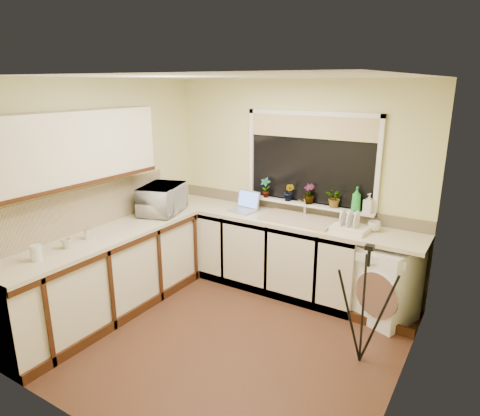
# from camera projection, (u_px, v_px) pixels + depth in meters

# --- Properties ---
(floor) EXTENTS (3.20, 3.20, 0.00)m
(floor) POSITION_uv_depth(u_px,v_px,m) (226.00, 335.00, 4.23)
(floor) COLOR #502E20
(floor) RESTS_ON ground
(ceiling) EXTENTS (3.20, 3.20, 0.00)m
(ceiling) POSITION_uv_depth(u_px,v_px,m) (223.00, 77.00, 3.54)
(ceiling) COLOR white
(ceiling) RESTS_ON ground
(wall_back) EXTENTS (3.20, 0.00, 3.20)m
(wall_back) POSITION_uv_depth(u_px,v_px,m) (294.00, 185.00, 5.11)
(wall_back) COLOR beige
(wall_back) RESTS_ON ground
(wall_front) EXTENTS (3.20, 0.00, 3.20)m
(wall_front) POSITION_uv_depth(u_px,v_px,m) (91.00, 280.00, 2.66)
(wall_front) COLOR beige
(wall_front) RESTS_ON ground
(wall_left) EXTENTS (0.00, 3.00, 3.00)m
(wall_left) POSITION_uv_depth(u_px,v_px,m) (103.00, 194.00, 4.69)
(wall_left) COLOR beige
(wall_left) RESTS_ON ground
(wall_right) EXTENTS (0.00, 3.00, 3.00)m
(wall_right) POSITION_uv_depth(u_px,v_px,m) (409.00, 253.00, 3.08)
(wall_right) COLOR beige
(wall_right) RESTS_ON ground
(base_cabinet_back) EXTENTS (2.55, 0.60, 0.86)m
(base_cabinet_back) POSITION_uv_depth(u_px,v_px,m) (257.00, 250.00, 5.25)
(base_cabinet_back) COLOR silver
(base_cabinet_back) RESTS_ON floor
(base_cabinet_left) EXTENTS (0.54, 2.40, 0.86)m
(base_cabinet_left) POSITION_uv_depth(u_px,v_px,m) (107.00, 277.00, 4.52)
(base_cabinet_left) COLOR silver
(base_cabinet_left) RESTS_ON floor
(worktop_back) EXTENTS (3.20, 0.60, 0.04)m
(worktop_back) POSITION_uv_depth(u_px,v_px,m) (282.00, 219.00, 4.96)
(worktop_back) COLOR beige
(worktop_back) RESTS_ON base_cabinet_back
(worktop_left) EXTENTS (0.60, 2.40, 0.04)m
(worktop_left) POSITION_uv_depth(u_px,v_px,m) (104.00, 237.00, 4.40)
(worktop_left) COLOR beige
(worktop_left) RESTS_ON base_cabinet_left
(upper_cabinet) EXTENTS (0.28, 1.90, 0.70)m
(upper_cabinet) POSITION_uv_depth(u_px,v_px,m) (73.00, 148.00, 4.08)
(upper_cabinet) COLOR silver
(upper_cabinet) RESTS_ON wall_left
(splashback_left) EXTENTS (0.02, 2.40, 0.45)m
(splashback_left) POSITION_uv_depth(u_px,v_px,m) (83.00, 210.00, 4.47)
(splashback_left) COLOR beige
(splashback_left) RESTS_ON wall_left
(splashback_back) EXTENTS (3.20, 0.02, 0.14)m
(splashback_back) POSITION_uv_depth(u_px,v_px,m) (293.00, 206.00, 5.17)
(splashback_back) COLOR beige
(splashback_back) RESTS_ON wall_back
(window_glass) EXTENTS (1.50, 0.02, 1.00)m
(window_glass) POSITION_uv_depth(u_px,v_px,m) (311.00, 160.00, 4.90)
(window_glass) COLOR black
(window_glass) RESTS_ON wall_back
(window_blind) EXTENTS (1.50, 0.02, 0.25)m
(window_blind) POSITION_uv_depth(u_px,v_px,m) (311.00, 127.00, 4.78)
(window_blind) COLOR tan
(window_blind) RESTS_ON wall_back
(windowsill) EXTENTS (1.60, 0.14, 0.03)m
(windowsill) POSITION_uv_depth(u_px,v_px,m) (307.00, 204.00, 5.00)
(windowsill) COLOR white
(windowsill) RESTS_ON wall_back
(sink) EXTENTS (0.82, 0.46, 0.03)m
(sink) POSITION_uv_depth(u_px,v_px,m) (298.00, 219.00, 4.85)
(sink) COLOR tan
(sink) RESTS_ON worktop_back
(faucet) EXTENTS (0.03, 0.03, 0.24)m
(faucet) POSITION_uv_depth(u_px,v_px,m) (305.00, 206.00, 4.97)
(faucet) COLOR silver
(faucet) RESTS_ON worktop_back
(washing_machine) EXTENTS (0.73, 0.72, 0.81)m
(washing_machine) POSITION_uv_depth(u_px,v_px,m) (384.00, 282.00, 4.46)
(washing_machine) COLOR white
(washing_machine) RESTS_ON floor
(laptop) EXTENTS (0.34, 0.31, 0.23)m
(laptop) POSITION_uv_depth(u_px,v_px,m) (245.00, 205.00, 5.22)
(laptop) COLOR #A3A3AB
(laptop) RESTS_ON worktop_back
(kettle) EXTENTS (0.17, 0.17, 0.22)m
(kettle) POSITION_uv_depth(u_px,v_px,m) (154.00, 209.00, 4.92)
(kettle) COLOR white
(kettle) RESTS_ON worktop_left
(dish_rack) EXTENTS (0.40, 0.32, 0.06)m
(dish_rack) POSITION_uv_depth(u_px,v_px,m) (351.00, 229.00, 4.49)
(dish_rack) COLOR white
(dish_rack) RESTS_ON worktop_back
(tripod) EXTENTS (0.64, 0.64, 1.11)m
(tripod) POSITION_uv_depth(u_px,v_px,m) (364.00, 305.00, 3.70)
(tripod) COLOR black
(tripod) RESTS_ON floor
(glass_jug) EXTENTS (0.10, 0.10, 0.14)m
(glass_jug) POSITION_uv_depth(u_px,v_px,m) (36.00, 253.00, 3.74)
(glass_jug) COLOR silver
(glass_jug) RESTS_ON worktop_left
(steel_jar) EXTENTS (0.08, 0.08, 0.11)m
(steel_jar) POSITION_uv_depth(u_px,v_px,m) (88.00, 234.00, 4.26)
(steel_jar) COLOR silver
(steel_jar) RESTS_ON worktop_left
(microwave) EXTENTS (0.58, 0.71, 0.34)m
(microwave) POSITION_uv_depth(u_px,v_px,m) (162.00, 199.00, 5.09)
(microwave) COLOR silver
(microwave) RESTS_ON worktop_left
(plant_a) EXTENTS (0.13, 0.09, 0.25)m
(plant_a) POSITION_uv_depth(u_px,v_px,m) (265.00, 188.00, 5.21)
(plant_a) COLOR #999999
(plant_a) RESTS_ON windowsill
(plant_b) EXTENTS (0.12, 0.10, 0.22)m
(plant_b) POSITION_uv_depth(u_px,v_px,m) (289.00, 192.00, 5.05)
(plant_b) COLOR #999999
(plant_b) RESTS_ON windowsill
(plant_c) EXTENTS (0.15, 0.15, 0.24)m
(plant_c) POSITION_uv_depth(u_px,v_px,m) (309.00, 194.00, 4.94)
(plant_c) COLOR #999999
(plant_c) RESTS_ON windowsill
(plant_d) EXTENTS (0.23, 0.21, 0.22)m
(plant_d) POSITION_uv_depth(u_px,v_px,m) (335.00, 198.00, 4.79)
(plant_d) COLOR #999999
(plant_d) RESTS_ON windowsill
(soap_bottle_green) EXTENTS (0.12, 0.12, 0.27)m
(soap_bottle_green) POSITION_uv_depth(u_px,v_px,m) (356.00, 199.00, 4.64)
(soap_bottle_green) COLOR green
(soap_bottle_green) RESTS_ON windowsill
(soap_bottle_clear) EXTENTS (0.11, 0.11, 0.21)m
(soap_bottle_clear) POSITION_uv_depth(u_px,v_px,m) (369.00, 203.00, 4.61)
(soap_bottle_clear) COLOR #999999
(soap_bottle_clear) RESTS_ON windowsill
(cup_back) EXTENTS (0.15, 0.15, 0.11)m
(cup_back) POSITION_uv_depth(u_px,v_px,m) (374.00, 226.00, 4.49)
(cup_back) COLOR silver
(cup_back) RESTS_ON worktop_back
(cup_left) EXTENTS (0.11, 0.11, 0.09)m
(cup_left) POSITION_uv_depth(u_px,v_px,m) (66.00, 244.00, 4.03)
(cup_left) COLOR beige
(cup_left) RESTS_ON worktop_left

